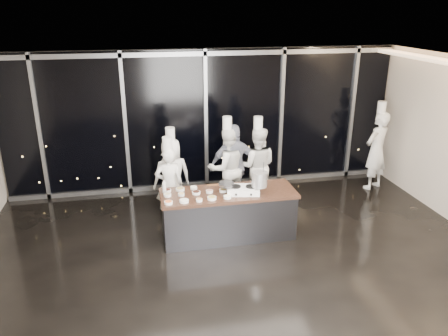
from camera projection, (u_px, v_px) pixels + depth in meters
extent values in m
plane|color=black|center=(239.00, 261.00, 7.40)|extent=(9.00, 9.00, 0.00)
cube|color=beige|center=(205.00, 120.00, 10.06)|extent=(9.00, 0.02, 3.20)
cube|color=beige|center=(338.00, 323.00, 3.63)|extent=(9.00, 0.02, 3.20)
cube|color=white|center=(242.00, 70.00, 6.28)|extent=(9.00, 7.00, 0.02)
cube|color=black|center=(206.00, 120.00, 10.00)|extent=(8.90, 0.04, 3.18)
cube|color=gray|center=(205.00, 53.00, 9.43)|extent=(8.90, 0.08, 0.10)
cube|color=gray|center=(207.00, 184.00, 10.50)|extent=(8.90, 0.08, 0.10)
cube|color=gray|center=(39.00, 129.00, 9.29)|extent=(0.08, 0.08, 3.20)
cube|color=gray|center=(125.00, 125.00, 9.62)|extent=(0.08, 0.08, 3.20)
cube|color=gray|center=(206.00, 121.00, 9.95)|extent=(0.08, 0.08, 3.20)
cube|color=gray|center=(281.00, 117.00, 10.29)|extent=(0.08, 0.08, 3.20)
cube|color=gray|center=(352.00, 114.00, 10.62)|extent=(0.08, 0.08, 3.20)
cube|color=#323237|center=(228.00, 216.00, 8.08)|extent=(2.40, 0.80, 0.84)
cube|color=#452A1D|center=(228.00, 193.00, 7.92)|extent=(2.46, 0.86, 0.06)
cube|color=white|center=(243.00, 190.00, 7.84)|extent=(0.63, 0.46, 0.12)
cylinder|color=black|center=(235.00, 186.00, 7.82)|extent=(0.23, 0.23, 0.02)
cylinder|color=black|center=(251.00, 186.00, 7.82)|extent=(0.23, 0.23, 0.02)
cylinder|color=black|center=(236.00, 195.00, 7.67)|extent=(0.04, 0.03, 0.04)
cylinder|color=black|center=(251.00, 195.00, 7.67)|extent=(0.04, 0.03, 0.04)
cylinder|color=slate|center=(226.00, 184.00, 7.82)|extent=(0.33, 0.33, 0.05)
cube|color=#4C2B14|center=(213.00, 184.00, 7.82)|extent=(0.21, 0.07, 0.02)
cylinder|color=silver|center=(259.00, 179.00, 7.75)|extent=(0.32, 0.32, 0.27)
cylinder|color=white|center=(168.00, 203.00, 7.43)|extent=(0.14, 0.14, 0.04)
cylinder|color=orange|center=(168.00, 202.00, 7.42)|extent=(0.12, 0.12, 0.01)
cylinder|color=white|center=(167.00, 195.00, 7.73)|extent=(0.13, 0.13, 0.04)
cylinder|color=#C2B289|center=(167.00, 194.00, 7.72)|extent=(0.11, 0.11, 0.01)
cylinder|color=white|center=(167.00, 191.00, 7.92)|extent=(0.13, 0.13, 0.04)
cylinder|color=#361510|center=(167.00, 190.00, 7.91)|extent=(0.11, 0.11, 0.01)
cylinder|color=white|center=(184.00, 201.00, 7.49)|extent=(0.16, 0.16, 0.04)
cylinder|color=white|center=(184.00, 200.00, 7.49)|extent=(0.13, 0.13, 0.01)
cylinder|color=white|center=(181.00, 194.00, 7.75)|extent=(0.11, 0.11, 0.04)
cylinder|color=#E1B770|center=(181.00, 194.00, 7.74)|extent=(0.09, 0.09, 0.01)
cylinder|color=white|center=(180.00, 189.00, 7.97)|extent=(0.16, 0.16, 0.04)
cylinder|color=#98824C|center=(180.00, 189.00, 7.96)|extent=(0.13, 0.13, 0.01)
cylinder|color=white|center=(199.00, 200.00, 7.53)|extent=(0.11, 0.11, 0.04)
cylinder|color=tan|center=(199.00, 199.00, 7.52)|extent=(0.09, 0.09, 0.01)
cylinder|color=white|center=(196.00, 193.00, 7.82)|extent=(0.15, 0.15, 0.04)
cylinder|color=black|center=(196.00, 192.00, 7.82)|extent=(0.12, 0.12, 0.01)
cylinder|color=white|center=(194.00, 188.00, 8.03)|extent=(0.13, 0.13, 0.04)
cylinder|color=white|center=(194.00, 187.00, 8.03)|extent=(0.10, 0.10, 0.01)
cylinder|color=white|center=(212.00, 198.00, 7.61)|extent=(0.16, 0.16, 0.04)
cylinder|color=tan|center=(212.00, 197.00, 7.60)|extent=(0.13, 0.13, 0.01)
cylinder|color=white|center=(209.00, 191.00, 7.88)|extent=(0.13, 0.13, 0.04)
cylinder|color=tan|center=(209.00, 191.00, 7.87)|extent=(0.10, 0.10, 0.01)
cylinder|color=white|center=(227.00, 197.00, 7.65)|extent=(0.13, 0.13, 0.04)
cylinder|color=#F4E6C2|center=(227.00, 196.00, 7.64)|extent=(0.11, 0.11, 0.01)
cylinder|color=white|center=(223.00, 190.00, 7.92)|extent=(0.15, 0.15, 0.04)
cylinder|color=olive|center=(223.00, 190.00, 7.92)|extent=(0.12, 0.12, 0.01)
cylinder|color=white|center=(237.00, 194.00, 7.75)|extent=(0.14, 0.14, 0.04)
cylinder|color=gold|center=(237.00, 194.00, 7.75)|extent=(0.11, 0.11, 0.01)
cylinder|color=silver|center=(164.00, 188.00, 7.86)|extent=(0.07, 0.07, 0.19)
cone|color=silver|center=(164.00, 181.00, 7.81)|extent=(0.06, 0.06, 0.06)
imported|color=white|center=(169.00, 185.00, 8.59)|extent=(0.55, 0.36, 1.51)
cylinder|color=white|center=(167.00, 144.00, 8.30)|extent=(0.19, 0.19, 0.26)
imported|color=white|center=(172.00, 176.00, 8.97)|extent=(0.85, 0.64, 1.58)
cylinder|color=white|center=(170.00, 134.00, 8.65)|extent=(0.22, 0.22, 0.26)
imported|color=white|center=(227.00, 168.00, 9.15)|extent=(0.96, 0.80, 1.75)
cylinder|color=white|center=(227.00, 123.00, 8.81)|extent=(0.22, 0.22, 0.26)
imported|color=#151F3B|center=(234.00, 166.00, 9.18)|extent=(1.06, 0.45, 1.80)
imported|color=white|center=(257.00, 166.00, 9.35)|extent=(0.97, 0.84, 1.70)
cylinder|color=white|center=(258.00, 123.00, 9.02)|extent=(0.23, 0.23, 0.26)
imported|color=white|center=(376.00, 151.00, 10.09)|extent=(0.80, 0.69, 1.85)
cylinder|color=white|center=(382.00, 107.00, 9.73)|extent=(0.25, 0.25, 0.26)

